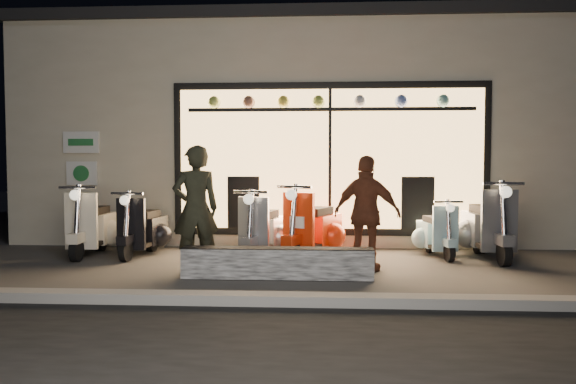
% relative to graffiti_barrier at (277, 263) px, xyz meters
% --- Properties ---
extents(ground, '(40.00, 40.00, 0.00)m').
position_rel_graffiti_barrier_xyz_m(ground, '(-0.09, 0.65, -0.20)').
color(ground, '#383533').
rests_on(ground, ground).
extents(kerb, '(40.00, 0.25, 0.12)m').
position_rel_graffiti_barrier_xyz_m(kerb, '(-0.09, -1.35, -0.14)').
color(kerb, slate).
rests_on(kerb, ground).
extents(shop_building, '(10.20, 6.23, 4.20)m').
position_rel_graffiti_barrier_xyz_m(shop_building, '(-0.09, 5.63, 1.90)').
color(shop_building, beige).
rests_on(shop_building, ground).
extents(graffiti_barrier, '(2.45, 0.28, 0.40)m').
position_rel_graffiti_barrier_xyz_m(graffiti_barrier, '(0.00, 0.00, 0.00)').
color(graffiti_barrier, black).
rests_on(graffiti_barrier, ground).
extents(scooter_silver, '(0.65, 1.46, 1.04)m').
position_rel_graffiti_barrier_xyz_m(scooter_silver, '(-0.34, 1.65, 0.22)').
color(scooter_silver, black).
rests_on(scooter_silver, ground).
extents(scooter_red, '(0.92, 1.51, 1.11)m').
position_rel_graffiti_barrier_xyz_m(scooter_red, '(0.47, 1.72, 0.24)').
color(scooter_red, black).
rests_on(scooter_red, ground).
extents(scooter_black, '(0.53, 1.40, 1.00)m').
position_rel_graffiti_barrier_xyz_m(scooter_black, '(-2.31, 1.81, 0.20)').
color(scooter_black, black).
rests_on(scooter_black, ground).
extents(scooter_cream, '(0.53, 1.52, 1.09)m').
position_rel_graffiti_barrier_xyz_m(scooter_cream, '(-3.15, 1.81, 0.24)').
color(scooter_cream, black).
rests_on(scooter_cream, ground).
extents(scooter_blue, '(0.50, 1.24, 0.88)m').
position_rel_graffiti_barrier_xyz_m(scooter_blue, '(2.39, 1.99, 0.15)').
color(scooter_blue, black).
rests_on(scooter_blue, ground).
extents(scooter_grey, '(0.54, 1.61, 1.16)m').
position_rel_graffiti_barrier_xyz_m(scooter_grey, '(3.16, 1.87, 0.27)').
color(scooter_grey, black).
rests_on(scooter_grey, ground).
extents(man, '(0.74, 0.62, 1.72)m').
position_rel_graffiti_barrier_xyz_m(man, '(-1.15, 0.41, 0.66)').
color(man, black).
rests_on(man, ground).
extents(woman, '(1.01, 0.70, 1.59)m').
position_rel_graffiti_barrier_xyz_m(woman, '(1.18, 0.55, 0.59)').
color(woman, brown).
rests_on(woman, ground).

